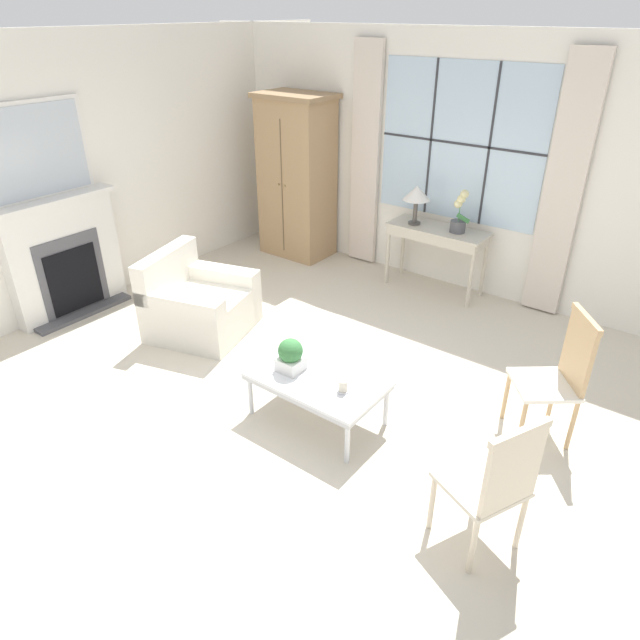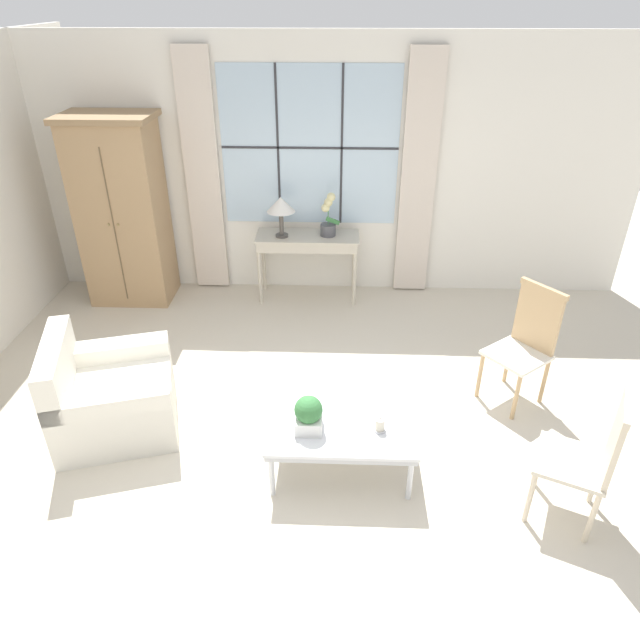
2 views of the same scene
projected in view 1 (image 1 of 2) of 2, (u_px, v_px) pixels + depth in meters
ground_plane at (286, 398)px, 4.92m from camera, size 14.00×14.00×0.00m
wall_back_windowed at (458, 166)px, 6.35m from camera, size 7.20×0.14×2.80m
wall_left at (108, 169)px, 6.27m from camera, size 0.06×7.20×2.80m
fireplace at (62, 248)px, 5.98m from camera, size 0.34×1.29×2.20m
armoire at (297, 177)px, 7.35m from camera, size 0.95×0.65×2.05m
console_table at (437, 236)px, 6.50m from camera, size 1.14×0.44×0.76m
table_lamp at (417, 194)px, 6.40m from camera, size 0.31×0.31×0.45m
potted_orchid at (459, 216)px, 6.25m from camera, size 0.22×0.17×0.48m
armchair_upholstered at (199, 306)px, 5.83m from camera, size 1.13×1.14×0.83m
side_chair_wooden at (560, 371)px, 4.24m from camera, size 0.62×0.62×1.05m
accent_chair_wooden at (496, 480)px, 3.29m from camera, size 0.58×0.58×1.02m
coffee_table at (317, 381)px, 4.50m from camera, size 1.06×0.64×0.41m
potted_plant_small at (291, 355)px, 4.51m from camera, size 0.20×0.20×0.28m
pillar_candle at (343, 387)px, 4.29m from camera, size 0.09×0.09×0.11m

